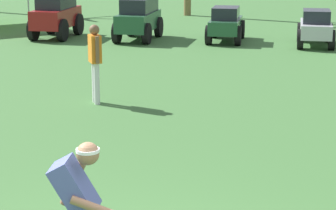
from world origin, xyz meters
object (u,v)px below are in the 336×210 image
at_px(teammate_near_sideline, 95,56).
at_px(parked_car_slot_c, 226,24).
at_px(parked_car_slot_b, 139,17).
at_px(parked_car_slot_a, 56,15).
at_px(parked_car_slot_d, 316,27).
at_px(frisbee_thrower, 74,205).

bearing_deg(teammate_near_sideline, parked_car_slot_c, 78.76).
height_order(parked_car_slot_b, parked_car_slot_c, parked_car_slot_b).
relative_size(parked_car_slot_a, parked_car_slot_d, 1.07).
xyz_separation_m(frisbee_thrower, teammate_near_sideline, (-1.84, 6.78, 0.15)).
relative_size(frisbee_thrower, parked_car_slot_c, 0.63).
distance_m(parked_car_slot_b, parked_car_slot_c, 2.80).
bearing_deg(teammate_near_sideline, parked_car_slot_b, 97.34).
distance_m(teammate_near_sideline, parked_car_slot_d, 9.37).
height_order(parked_car_slot_b, parked_car_slot_d, parked_car_slot_b).
bearing_deg(parked_car_slot_b, parked_car_slot_c, 2.94).
relative_size(parked_car_slot_b, parked_car_slot_d, 1.10).
bearing_deg(frisbee_thrower, parked_car_slot_b, 100.87).
height_order(parked_car_slot_a, parked_car_slot_c, parked_car_slot_a).
bearing_deg(parked_car_slot_c, teammate_near_sideline, -101.24).
distance_m(frisbee_thrower, parked_car_slot_d, 15.23).
relative_size(parked_car_slot_b, parked_car_slot_c, 1.10).
xyz_separation_m(parked_car_slot_b, parked_car_slot_d, (5.57, -0.23, -0.16)).
distance_m(parked_car_slot_a, parked_car_slot_d, 8.35).
bearing_deg(parked_car_slot_c, parked_car_slot_d, -7.69).
xyz_separation_m(frisbee_thrower, parked_car_slot_d, (2.65, 14.99, -0.22)).
xyz_separation_m(parked_car_slot_b, parked_car_slot_c, (2.80, 0.14, -0.16)).
bearing_deg(parked_car_slot_d, parked_car_slot_b, 177.62).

